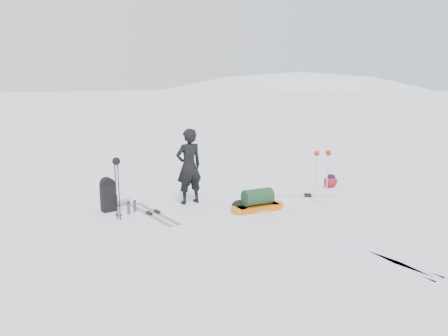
{
  "coord_description": "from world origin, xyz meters",
  "views": [
    {
      "loc": [
        -5.84,
        -8.14,
        3.03
      ],
      "look_at": [
        -0.12,
        0.17,
        0.95
      ],
      "focal_mm": 35.0,
      "sensor_mm": 36.0,
      "label": 1
    }
  ],
  "objects_px": {
    "expedition_rucksack": "(110,195)",
    "ski_poles_black": "(117,169)",
    "skier": "(189,166)",
    "pulk_sled": "(258,202)"
  },
  "relations": [
    {
      "from": "expedition_rucksack",
      "to": "ski_poles_black",
      "type": "distance_m",
      "value": 1.09
    },
    {
      "from": "ski_poles_black",
      "to": "expedition_rucksack",
      "type": "bearing_deg",
      "value": 93.51
    },
    {
      "from": "expedition_rucksack",
      "to": "ski_poles_black",
      "type": "xyz_separation_m",
      "value": [
        -0.09,
        -0.77,
        0.76
      ]
    },
    {
      "from": "skier",
      "to": "expedition_rucksack",
      "type": "relative_size",
      "value": 2.27
    },
    {
      "from": "skier",
      "to": "pulk_sled",
      "type": "bearing_deg",
      "value": 127.38
    },
    {
      "from": "expedition_rucksack",
      "to": "ski_poles_black",
      "type": "height_order",
      "value": "ski_poles_black"
    },
    {
      "from": "skier",
      "to": "pulk_sled",
      "type": "relative_size",
      "value": 1.34
    },
    {
      "from": "pulk_sled",
      "to": "expedition_rucksack",
      "type": "xyz_separation_m",
      "value": [
        -2.84,
        1.94,
        0.17
      ]
    },
    {
      "from": "pulk_sled",
      "to": "skier",
      "type": "bearing_deg",
      "value": 134.66
    },
    {
      "from": "ski_poles_black",
      "to": "pulk_sled",
      "type": "bearing_deg",
      "value": -11.64
    }
  ]
}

